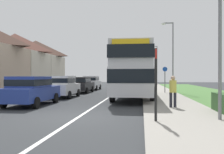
{
  "coord_description": "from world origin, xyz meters",
  "views": [
    {
      "loc": [
        2.52,
        -9.61,
        1.65
      ],
      "look_at": [
        0.77,
        4.84,
        1.6
      ],
      "focal_mm": 39.33,
      "sensor_mm": 36.0,
      "label": 1
    }
  ],
  "objects_px": {
    "double_decker_bus": "(134,70)",
    "parked_car_silver": "(91,82)",
    "pedestrian_at_stop": "(173,90)",
    "cycle_route_sign": "(165,79)",
    "parked_car_white": "(62,86)",
    "parked_car_black": "(81,84)",
    "bus_stop_sign": "(156,79)",
    "parked_car_blue": "(31,89)",
    "street_lamp_far": "(156,63)",
    "street_lamp_mid": "(172,52)"
  },
  "relations": [
    {
      "from": "double_decker_bus",
      "to": "parked_car_silver",
      "type": "height_order",
      "value": "double_decker_bus"
    },
    {
      "from": "parked_car_silver",
      "to": "pedestrian_at_stop",
      "type": "height_order",
      "value": "pedestrian_at_stop"
    },
    {
      "from": "double_decker_bus",
      "to": "cycle_route_sign",
      "type": "relative_size",
      "value": 4.29
    },
    {
      "from": "pedestrian_at_stop",
      "to": "cycle_route_sign",
      "type": "xyz_separation_m",
      "value": [
        0.62,
        10.87,
        0.45
      ]
    },
    {
      "from": "double_decker_bus",
      "to": "pedestrian_at_stop",
      "type": "xyz_separation_m",
      "value": [
        2.12,
        -6.13,
        -1.17
      ]
    },
    {
      "from": "parked_car_silver",
      "to": "pedestrian_at_stop",
      "type": "relative_size",
      "value": 2.49
    },
    {
      "from": "cycle_route_sign",
      "to": "parked_car_silver",
      "type": "bearing_deg",
      "value": 143.84
    },
    {
      "from": "parked_car_silver",
      "to": "pedestrian_at_stop",
      "type": "bearing_deg",
      "value": -65.81
    },
    {
      "from": "pedestrian_at_stop",
      "to": "cycle_route_sign",
      "type": "relative_size",
      "value": 0.66
    },
    {
      "from": "parked_car_white",
      "to": "cycle_route_sign",
      "type": "distance_m",
      "value": 9.57
    },
    {
      "from": "parked_car_black",
      "to": "bus_stop_sign",
      "type": "bearing_deg",
      "value": -67.02
    },
    {
      "from": "parked_car_blue",
      "to": "bus_stop_sign",
      "type": "distance_m",
      "value": 8.18
    },
    {
      "from": "parked_car_white",
      "to": "parked_car_black",
      "type": "distance_m",
      "value": 5.57
    },
    {
      "from": "parked_car_white",
      "to": "street_lamp_far",
      "type": "xyz_separation_m",
      "value": [
        8.66,
        25.64,
        3.12
      ]
    },
    {
      "from": "parked_car_white",
      "to": "pedestrian_at_stop",
      "type": "xyz_separation_m",
      "value": [
        7.59,
        -5.99,
        0.06
      ]
    },
    {
      "from": "double_decker_bus",
      "to": "street_lamp_far",
      "type": "bearing_deg",
      "value": 82.88
    },
    {
      "from": "pedestrian_at_stop",
      "to": "street_lamp_far",
      "type": "bearing_deg",
      "value": 88.07
    },
    {
      "from": "parked_car_white",
      "to": "parked_car_black",
      "type": "bearing_deg",
      "value": 89.79
    },
    {
      "from": "parked_car_white",
      "to": "parked_car_silver",
      "type": "xyz_separation_m",
      "value": [
        0.01,
        10.88,
        -0.0
      ]
    },
    {
      "from": "parked_car_black",
      "to": "street_lamp_far",
      "type": "height_order",
      "value": "street_lamp_far"
    },
    {
      "from": "pedestrian_at_stop",
      "to": "parked_car_black",
      "type": "bearing_deg",
      "value": 123.22
    },
    {
      "from": "parked_car_black",
      "to": "parked_car_silver",
      "type": "bearing_deg",
      "value": 90.06
    },
    {
      "from": "parked_car_blue",
      "to": "bus_stop_sign",
      "type": "xyz_separation_m",
      "value": [
        6.67,
        -4.69,
        0.64
      ]
    },
    {
      "from": "double_decker_bus",
      "to": "street_lamp_mid",
      "type": "xyz_separation_m",
      "value": [
        3.48,
        5.75,
        1.82
      ]
    },
    {
      "from": "parked_car_blue",
      "to": "cycle_route_sign",
      "type": "xyz_separation_m",
      "value": [
        8.34,
        10.01,
        0.53
      ]
    },
    {
      "from": "pedestrian_at_stop",
      "to": "bus_stop_sign",
      "type": "relative_size",
      "value": 0.64
    },
    {
      "from": "double_decker_bus",
      "to": "parked_car_black",
      "type": "bearing_deg",
      "value": 135.12
    },
    {
      "from": "parked_car_silver",
      "to": "cycle_route_sign",
      "type": "height_order",
      "value": "cycle_route_sign"
    },
    {
      "from": "bus_stop_sign",
      "to": "street_lamp_mid",
      "type": "height_order",
      "value": "street_lamp_mid"
    },
    {
      "from": "street_lamp_mid",
      "to": "parked_car_white",
      "type": "bearing_deg",
      "value": -146.64
    },
    {
      "from": "bus_stop_sign",
      "to": "cycle_route_sign",
      "type": "distance_m",
      "value": 14.79
    },
    {
      "from": "double_decker_bus",
      "to": "cycle_route_sign",
      "type": "height_order",
      "value": "double_decker_bus"
    },
    {
      "from": "parked_car_white",
      "to": "street_lamp_mid",
      "type": "relative_size",
      "value": 0.59
    },
    {
      "from": "pedestrian_at_stop",
      "to": "street_lamp_mid",
      "type": "height_order",
      "value": "street_lamp_mid"
    },
    {
      "from": "bus_stop_sign",
      "to": "street_lamp_far",
      "type": "distance_m",
      "value": 35.6
    },
    {
      "from": "double_decker_bus",
      "to": "bus_stop_sign",
      "type": "distance_m",
      "value": 10.02
    },
    {
      "from": "parked_car_white",
      "to": "street_lamp_far",
      "type": "distance_m",
      "value": 27.24
    },
    {
      "from": "parked_car_silver",
      "to": "street_lamp_mid",
      "type": "distance_m",
      "value": 10.68
    },
    {
      "from": "double_decker_bus",
      "to": "parked_car_black",
      "type": "distance_m",
      "value": 7.8
    },
    {
      "from": "pedestrian_at_stop",
      "to": "street_lamp_far",
      "type": "xyz_separation_m",
      "value": [
        1.07,
        31.63,
        3.06
      ]
    },
    {
      "from": "street_lamp_mid",
      "to": "street_lamp_far",
      "type": "bearing_deg",
      "value": 90.85
    },
    {
      "from": "parked_car_black",
      "to": "parked_car_silver",
      "type": "distance_m",
      "value": 5.31
    },
    {
      "from": "parked_car_black",
      "to": "double_decker_bus",
      "type": "bearing_deg",
      "value": -44.88
    },
    {
      "from": "parked_car_black",
      "to": "parked_car_silver",
      "type": "relative_size",
      "value": 1.04
    },
    {
      "from": "double_decker_bus",
      "to": "street_lamp_far",
      "type": "distance_m",
      "value": 25.77
    },
    {
      "from": "bus_stop_sign",
      "to": "street_lamp_mid",
      "type": "xyz_separation_m",
      "value": [
        2.41,
        15.7,
        2.42
      ]
    },
    {
      "from": "parked_car_blue",
      "to": "parked_car_white",
      "type": "distance_m",
      "value": 5.12
    },
    {
      "from": "parked_car_silver",
      "to": "bus_stop_sign",
      "type": "relative_size",
      "value": 1.6
    },
    {
      "from": "parked_car_black",
      "to": "street_lamp_mid",
      "type": "xyz_separation_m",
      "value": [
        8.93,
        0.32,
        3.1
      ]
    },
    {
      "from": "parked_car_black",
      "to": "street_lamp_mid",
      "type": "height_order",
      "value": "street_lamp_mid"
    }
  ]
}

